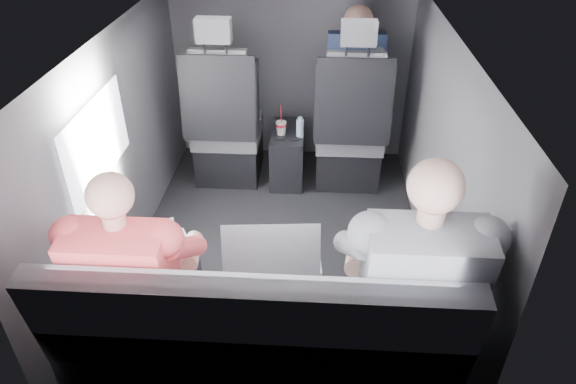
# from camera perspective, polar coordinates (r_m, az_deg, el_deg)

# --- Properties ---
(floor) EXTENTS (2.60, 2.60, 0.00)m
(floor) POSITION_cam_1_polar(r_m,az_deg,el_deg) (3.28, -0.98, -6.39)
(floor) COLOR black
(floor) RESTS_ON ground
(ceiling) EXTENTS (2.60, 2.60, 0.00)m
(ceiling) POSITION_cam_1_polar(r_m,az_deg,el_deg) (2.63, -1.26, 16.82)
(ceiling) COLOR #B2B2AD
(ceiling) RESTS_ON panel_back
(panel_left) EXTENTS (0.02, 2.60, 1.35)m
(panel_left) POSITION_cam_1_polar(r_m,az_deg,el_deg) (3.10, -17.98, 4.24)
(panel_left) COLOR #56565B
(panel_left) RESTS_ON floor
(panel_right) EXTENTS (0.02, 2.60, 1.35)m
(panel_right) POSITION_cam_1_polar(r_m,az_deg,el_deg) (2.97, 16.49, 3.24)
(panel_right) COLOR #56565B
(panel_right) RESTS_ON floor
(panel_front) EXTENTS (1.80, 0.02, 1.35)m
(panel_front) POSITION_cam_1_polar(r_m,az_deg,el_deg) (4.08, 0.36, 12.91)
(panel_front) COLOR #56565B
(panel_front) RESTS_ON floor
(panel_back) EXTENTS (1.80, 0.02, 1.35)m
(panel_back) POSITION_cam_1_polar(r_m,az_deg,el_deg) (1.89, -4.32, -15.84)
(panel_back) COLOR #56565B
(panel_back) RESTS_ON floor
(side_window) EXTENTS (0.02, 0.75, 0.42)m
(side_window) POSITION_cam_1_polar(r_m,az_deg,el_deg) (2.75, -20.38, 5.26)
(side_window) COLOR white
(side_window) RESTS_ON panel_left
(seatbelt) EXTENTS (0.35, 0.11, 0.59)m
(seatbelt) POSITION_cam_1_polar(r_m,az_deg,el_deg) (3.45, 7.38, 10.95)
(seatbelt) COLOR black
(seatbelt) RESTS_ON front_seat_right
(front_seat_left) EXTENTS (0.52, 0.58, 1.26)m
(front_seat_left) POSITION_cam_1_polar(r_m,az_deg,el_deg) (3.82, -6.85, 6.70)
(front_seat_left) COLOR black
(front_seat_left) RESTS_ON floor
(front_seat_right) EXTENTS (0.52, 0.58, 1.26)m
(front_seat_right) POSITION_cam_1_polar(r_m,az_deg,el_deg) (3.77, 6.83, 6.32)
(front_seat_right) COLOR black
(front_seat_right) RESTS_ON floor
(center_console) EXTENTS (0.24, 0.48, 0.41)m
(center_console) POSITION_cam_1_polar(r_m,az_deg,el_deg) (3.90, -0.01, 4.19)
(center_console) COLOR black
(center_console) RESTS_ON floor
(rear_bench) EXTENTS (1.60, 0.57, 0.92)m
(rear_bench) POSITION_cam_1_polar(r_m,az_deg,el_deg) (2.32, -3.16, -17.33)
(rear_bench) COLOR slate
(rear_bench) RESTS_ON floor
(soda_cup) EXTENTS (0.08, 0.08, 0.23)m
(soda_cup) POSITION_cam_1_polar(r_m,az_deg,el_deg) (3.71, -0.77, 7.13)
(soda_cup) COLOR white
(soda_cup) RESTS_ON center_console
(water_bottle) EXTENTS (0.05, 0.05, 0.16)m
(water_bottle) POSITION_cam_1_polar(r_m,az_deg,el_deg) (3.68, 1.35, 7.13)
(water_bottle) COLOR #9FC5D7
(water_bottle) RESTS_ON center_console
(laptop_white) EXTENTS (0.43, 0.47, 0.26)m
(laptop_white) POSITION_cam_1_polar(r_m,az_deg,el_deg) (2.34, -15.44, -6.74)
(laptop_white) COLOR silver
(laptop_white) RESTS_ON passenger_rear_left
(laptop_silver) EXTENTS (0.43, 0.39, 0.28)m
(laptop_silver) POSITION_cam_1_polar(r_m,az_deg,el_deg) (2.25, -1.58, -7.00)
(laptop_silver) COLOR #B7B7BC
(laptop_silver) RESTS_ON rear_bench
(laptop_black) EXTENTS (0.35, 0.35, 0.22)m
(laptop_black) POSITION_cam_1_polar(r_m,az_deg,el_deg) (2.33, 11.83, -6.70)
(laptop_black) COLOR black
(laptop_black) RESTS_ON passenger_rear_right
(passenger_rear_left) EXTENTS (0.48, 0.60, 1.19)m
(passenger_rear_left) POSITION_cam_1_polar(r_m,az_deg,el_deg) (2.26, -16.02, -9.26)
(passenger_rear_left) COLOR #2F2F34
(passenger_rear_left) RESTS_ON rear_bench
(passenger_rear_right) EXTENTS (0.54, 0.65, 1.28)m
(passenger_rear_right) POSITION_cam_1_polar(r_m,az_deg,el_deg) (2.16, 13.42, -9.95)
(passenger_rear_right) COLOR navy
(passenger_rear_right) RESTS_ON rear_bench
(passenger_front_right) EXTENTS (0.40, 0.40, 0.83)m
(passenger_front_right) POSITION_cam_1_polar(r_m,az_deg,el_deg) (3.87, 7.37, 12.70)
(passenger_front_right) COLOR navy
(passenger_front_right) RESTS_ON front_seat_right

